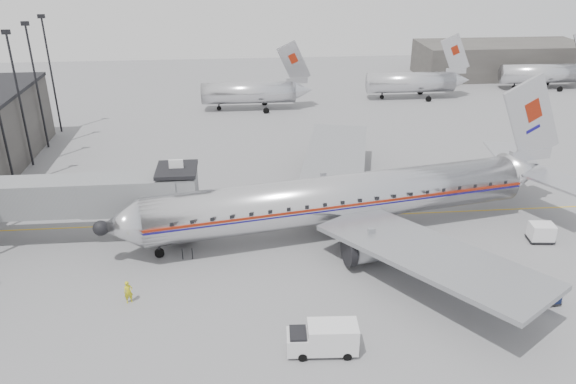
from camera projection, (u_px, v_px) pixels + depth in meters
The scene contains 12 objects.
ground at pixel (286, 252), 47.30m from camera, with size 160.00×160.00×0.00m, color slate.
hangar at pixel (500, 59), 103.88m from camera, with size 30.00×12.00×6.00m, color #3B3836.
apron_line at pixel (312, 218), 52.96m from camera, with size 0.15×60.00×0.01m, color gold.
jet_bridge at pixel (87, 196), 47.48m from camera, with size 21.00×6.20×7.10m.
distant_aircraft_near at pixel (250, 92), 83.91m from camera, with size 16.39×3.20×10.26m.
distant_aircraft_mid at pixel (412, 82), 89.65m from camera, with size 16.39×3.20×10.26m.
distant_aircraft_far at pixel (543, 73), 95.23m from camera, with size 16.39×3.20×10.26m.
airliner at pixel (348, 197), 49.20m from camera, with size 41.81×38.40×13.33m.
service_van at pixel (323, 338), 35.60m from camera, with size 4.59×2.00×2.12m.
baggage_cart_navy at pixel (545, 293), 40.56m from camera, with size 2.03×1.61×1.51m.
baggage_cart_white at pixel (541, 232), 48.62m from camera, with size 2.24×1.80×1.64m.
ramp_worker at pixel (128, 292), 40.53m from camera, with size 0.64×0.42×1.76m, color gold.
Camera 1 is at (-3.53, -40.58, 24.56)m, focal length 35.00 mm.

